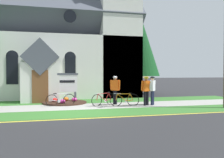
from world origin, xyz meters
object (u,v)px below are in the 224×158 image
object	(u,v)px
bicycle_orange	(125,100)
church_sign	(64,84)
bicycle_white	(104,99)
bicycle_yellow	(61,100)
cyclist_in_orange_jersey	(146,88)
roadside_conifer	(139,44)
cyclist_in_blue_jersey	(152,88)
cyclist_in_green_jersey	(115,88)

from	to	relation	value
bicycle_orange	church_sign	bearing A→B (deg)	142.69
bicycle_white	church_sign	bearing A→B (deg)	137.07
church_sign	bicycle_orange	size ratio (longest dim) A/B	1.11
bicycle_yellow	cyclist_in_orange_jersey	distance (m)	5.06
bicycle_orange	bicycle_white	world-z (taller)	bicycle_white
bicycle_orange	cyclist_in_orange_jersey	distance (m)	1.43
bicycle_white	roadside_conifer	xyz separation A→B (m)	(4.82, 7.07, 4.23)
cyclist_in_orange_jersey	bicycle_yellow	bearing A→B (deg)	167.17
cyclist_in_orange_jersey	roadside_conifer	distance (m)	8.84
roadside_conifer	cyclist_in_blue_jersey	bearing A→B (deg)	-104.61
bicycle_yellow	cyclist_in_green_jersey	size ratio (longest dim) A/B	0.98
bicycle_white	cyclist_in_blue_jersey	xyz separation A→B (m)	(2.84, -0.51, 0.64)
bicycle_yellow	roadside_conifer	xyz separation A→B (m)	(7.32, 6.59, 4.23)
church_sign	cyclist_in_orange_jersey	xyz separation A→B (m)	(4.60, -2.69, -0.22)
cyclist_in_blue_jersey	roadside_conifer	size ratio (longest dim) A/B	0.23
bicycle_yellow	cyclist_in_blue_jersey	bearing A→B (deg)	-10.49
bicycle_white	bicycle_orange	bearing A→B (deg)	-23.18
cyclist_in_orange_jersey	roadside_conifer	bearing A→B (deg)	72.52
bicycle_yellow	roadside_conifer	size ratio (longest dim) A/B	0.22
church_sign	bicycle_white	xyz separation A→B (m)	(2.21, -2.06, -0.86)
bicycle_white	cyclist_in_orange_jersey	size ratio (longest dim) A/B	0.95
bicycle_orange	cyclist_in_blue_jersey	size ratio (longest dim) A/B	1.00
bicycle_white	cyclist_in_green_jersey	size ratio (longest dim) A/B	0.94
cyclist_in_orange_jersey	roadside_conifer	world-z (taller)	roadside_conifer
bicycle_yellow	bicycle_white	world-z (taller)	bicycle_white
bicycle_white	cyclist_in_green_jersey	distance (m)	1.02
bicycle_orange	cyclist_in_blue_jersey	distance (m)	1.84
bicycle_orange	bicycle_yellow	size ratio (longest dim) A/B	1.01
church_sign	bicycle_white	bearing A→B (deg)	-42.93
bicycle_orange	cyclist_in_green_jersey	distance (m)	1.06
bicycle_white	cyclist_in_green_jersey	bearing A→B (deg)	19.76
church_sign	cyclist_in_blue_jersey	size ratio (longest dim) A/B	1.11
church_sign	bicycle_orange	world-z (taller)	church_sign
bicycle_yellow	cyclist_in_orange_jersey	xyz separation A→B (m)	(4.90, -1.11, 0.65)
church_sign	bicycle_yellow	distance (m)	1.82
cyclist_in_orange_jersey	cyclist_in_green_jersey	world-z (taller)	cyclist_in_green_jersey
church_sign	cyclist_in_green_jersey	size ratio (longest dim) A/B	1.10
bicycle_white	cyclist_in_green_jersey	world-z (taller)	cyclist_in_green_jersey
cyclist_in_orange_jersey	cyclist_in_green_jersey	size ratio (longest dim) A/B	0.99
bicycle_white	bicycle_yellow	bearing A→B (deg)	169.14
cyclist_in_green_jersey	church_sign	bearing A→B (deg)	148.62
bicycle_orange	bicycle_white	distance (m)	1.21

